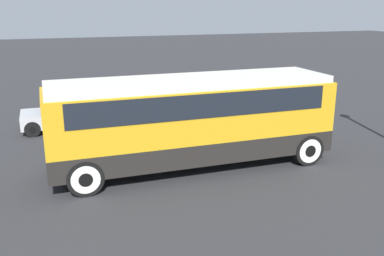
% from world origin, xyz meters
% --- Properties ---
extents(ground_plane, '(120.00, 120.00, 0.00)m').
position_xyz_m(ground_plane, '(0.00, 0.00, 0.00)').
color(ground_plane, '#2D2D30').
extents(tour_bus, '(9.25, 2.57, 3.01)m').
position_xyz_m(tour_bus, '(0.10, 0.00, 1.81)').
color(tour_bus, black).
rests_on(tour_bus, ground_plane).
extents(parked_car_near, '(4.15, 1.95, 1.35)m').
position_xyz_m(parked_car_near, '(2.56, 9.14, 0.68)').
color(parked_car_near, navy).
rests_on(parked_car_near, ground_plane).
extents(parked_car_mid, '(4.28, 1.90, 1.49)m').
position_xyz_m(parked_car_mid, '(2.63, 6.51, 0.74)').
color(parked_car_mid, '#2D5638').
rests_on(parked_car_mid, ground_plane).
extents(parked_car_far, '(4.35, 1.87, 1.31)m').
position_xyz_m(parked_car_far, '(-3.41, 6.16, 0.66)').
color(parked_car_far, '#BCBCC1').
rests_on(parked_car_far, ground_plane).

